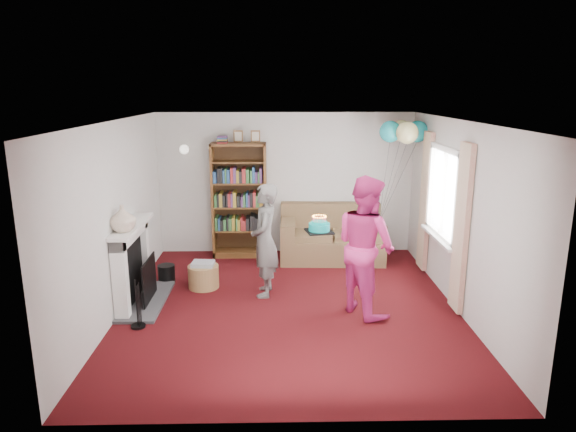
{
  "coord_description": "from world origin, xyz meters",
  "views": [
    {
      "loc": [
        -0.16,
        -6.49,
        2.89
      ],
      "look_at": [
        -0.0,
        0.6,
        1.13
      ],
      "focal_mm": 32.0,
      "sensor_mm": 36.0,
      "label": 1
    }
  ],
  "objects_px": {
    "person_magenta": "(366,245)",
    "birthday_cake": "(319,227)",
    "bookcase": "(240,201)",
    "sofa": "(331,239)",
    "person_striped": "(265,240)"
  },
  "relations": [
    {
      "from": "bookcase",
      "to": "birthday_cake",
      "type": "height_order",
      "value": "bookcase"
    },
    {
      "from": "person_magenta",
      "to": "birthday_cake",
      "type": "height_order",
      "value": "person_magenta"
    },
    {
      "from": "sofa",
      "to": "birthday_cake",
      "type": "height_order",
      "value": "birthday_cake"
    },
    {
      "from": "person_striped",
      "to": "birthday_cake",
      "type": "relative_size",
      "value": 4.81
    },
    {
      "from": "sofa",
      "to": "person_striped",
      "type": "distance_m",
      "value": 2.02
    },
    {
      "from": "sofa",
      "to": "person_magenta",
      "type": "bearing_deg",
      "value": -82.29
    },
    {
      "from": "person_striped",
      "to": "birthday_cake",
      "type": "bearing_deg",
      "value": 62.45
    },
    {
      "from": "sofa",
      "to": "birthday_cake",
      "type": "relative_size",
      "value": 5.23
    },
    {
      "from": "person_magenta",
      "to": "birthday_cake",
      "type": "relative_size",
      "value": 5.46
    },
    {
      "from": "sofa",
      "to": "person_magenta",
      "type": "relative_size",
      "value": 0.96
    },
    {
      "from": "person_striped",
      "to": "birthday_cake",
      "type": "xyz_separation_m",
      "value": [
        0.73,
        -0.42,
        0.31
      ]
    },
    {
      "from": "sofa",
      "to": "person_striped",
      "type": "relative_size",
      "value": 1.09
    },
    {
      "from": "sofa",
      "to": "birthday_cake",
      "type": "distance_m",
      "value": 2.21
    },
    {
      "from": "bookcase",
      "to": "sofa",
      "type": "height_order",
      "value": "bookcase"
    },
    {
      "from": "bookcase",
      "to": "birthday_cake",
      "type": "relative_size",
      "value": 6.57
    }
  ]
}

